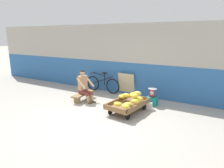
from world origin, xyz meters
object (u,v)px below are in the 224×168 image
(banana_cart, at_px, (128,105))
(vendor_seated, at_px, (84,86))
(low_bench, at_px, (83,95))
(bicycle_near_left, at_px, (103,84))
(plastic_crate, at_px, (152,101))
(shopping_bag, at_px, (149,106))
(sign_board, at_px, (126,84))
(weighing_scale, at_px, (152,92))

(banana_cart, relative_size, vendor_seated, 1.34)
(low_bench, bearing_deg, bicycle_near_left, 89.12)
(banana_cart, xyz_separation_m, plastic_crate, (0.44, 0.99, -0.09))
(shopping_bag, bearing_deg, plastic_crate, 98.85)
(low_bench, height_order, shopping_bag, low_bench)
(bicycle_near_left, bearing_deg, shopping_bag, -22.05)
(low_bench, relative_size, sign_board, 1.26)
(weighing_scale, height_order, shopping_bag, weighing_scale)
(plastic_crate, xyz_separation_m, shopping_bag, (0.07, -0.46, -0.03))
(plastic_crate, height_order, bicycle_near_left, bicycle_near_left)
(plastic_crate, height_order, weighing_scale, weighing_scale)
(low_bench, distance_m, weighing_scale, 2.53)
(shopping_bag, bearing_deg, sign_board, 140.46)
(plastic_crate, distance_m, weighing_scale, 0.30)
(banana_cart, bearing_deg, bicycle_near_left, 141.76)
(banana_cart, bearing_deg, sign_board, 117.70)
(bicycle_near_left, bearing_deg, weighing_scale, -12.63)
(banana_cart, height_order, low_bench, banana_cart)
(low_bench, bearing_deg, sign_board, 53.98)
(weighing_scale, bearing_deg, bicycle_near_left, 167.37)
(vendor_seated, height_order, shopping_bag, vendor_seated)
(low_bench, relative_size, weighing_scale, 3.72)
(banana_cart, relative_size, low_bench, 1.36)
(banana_cart, relative_size, shopping_bag, 6.34)
(weighing_scale, xyz_separation_m, sign_board, (-1.33, 0.70, -0.01))
(shopping_bag, bearing_deg, low_bench, -172.86)
(bicycle_near_left, xyz_separation_m, sign_board, (1.05, 0.17, 0.09))
(vendor_seated, distance_m, plastic_crate, 2.48)
(low_bench, height_order, bicycle_near_left, bicycle_near_left)
(vendor_seated, bearing_deg, bicycle_near_left, 92.83)
(plastic_crate, height_order, sign_board, sign_board)
(plastic_crate, xyz_separation_m, bicycle_near_left, (-2.38, 0.53, 0.20))
(vendor_seated, xyz_separation_m, shopping_bag, (2.39, 0.33, -0.45))
(sign_board, bearing_deg, banana_cart, -62.30)
(banana_cart, distance_m, shopping_bag, 0.75)
(shopping_bag, bearing_deg, bicycle_near_left, 157.95)
(banana_cart, bearing_deg, vendor_seated, 173.82)
(plastic_crate, relative_size, bicycle_near_left, 0.22)
(low_bench, distance_m, plastic_crate, 2.52)
(weighing_scale, distance_m, sign_board, 1.51)
(banana_cart, height_order, plastic_crate, banana_cart)
(low_bench, bearing_deg, weighing_scale, 17.77)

